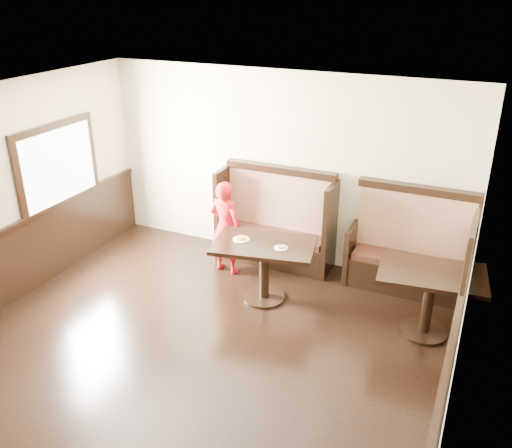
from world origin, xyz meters
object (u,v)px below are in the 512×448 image
Objects in this scene: booth_neighbor at (409,256)px; table_neighbor at (430,288)px; table_main at (264,256)px; booth_main at (276,228)px; child at (226,228)px.

booth_neighbor is 1.28× the size of table_neighbor.
table_main is (-1.67, -1.08, 0.15)m from booth_neighbor.
table_neighbor is (2.35, -1.00, 0.10)m from booth_main.
child is at bearing 138.40° from table_main.
child is (-2.47, -0.61, 0.21)m from booth_neighbor.
child reaches higher than table_main.
booth_main reaches higher than table_main.
booth_neighbor is at bearing 21.76° from table_main.
booth_main is 1.12m from table_main.
booth_neighbor reaches higher than table_main.
table_main is at bearing 175.38° from table_neighbor.
table_neighbor is at bearing -23.00° from booth_main.
booth_main is at bearing 179.95° from booth_neighbor.
table_main is at bearing -147.09° from booth_neighbor.
booth_main is 1.23× the size of table_main.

